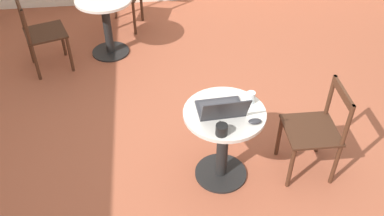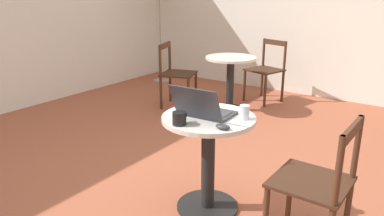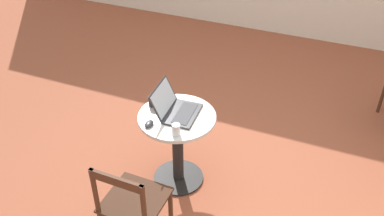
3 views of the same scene
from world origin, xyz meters
TOP-DOWN VIEW (x-y plane):
  - ground_plane at (0.00, 0.00)m, footprint 16.00×16.00m
  - cafe_table_near at (-0.23, -0.13)m, footprint 0.65×0.65m
  - cafe_table_mid at (1.87, 0.89)m, footprint 0.65×0.65m
  - chair_near_front at (-0.24, -0.90)m, footprint 0.43×0.43m
  - chair_mid_back at (1.62, 1.59)m, footprint 0.55×0.55m
  - laptop at (-0.25, -0.10)m, footprint 0.36×0.37m
  - mouse at (-0.38, -0.33)m, footprint 0.06×0.10m
  - mug at (-0.47, -0.06)m, footprint 0.13×0.09m
  - drinking_glass at (-0.14, -0.35)m, footprint 0.07×0.07m

SIDE VIEW (x-z plane):
  - ground_plane at x=0.00m, z-range 0.00..0.00m
  - chair_near_front at x=-0.24m, z-range 0.02..0.87m
  - chair_mid_back at x=1.62m, z-range 0.02..0.87m
  - cafe_table_near at x=-0.23m, z-range 0.12..0.84m
  - cafe_table_mid at x=1.87m, z-range 0.12..0.84m
  - mouse at x=-0.38m, z-range 0.71..0.74m
  - mug at x=-0.47m, z-range 0.71..0.80m
  - drinking_glass at x=-0.14m, z-range 0.71..0.81m
  - laptop at x=-0.25m, z-range 0.64..0.88m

